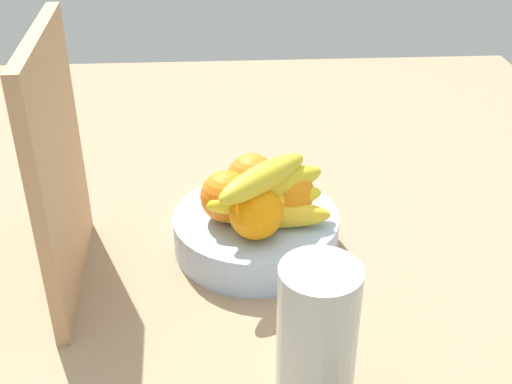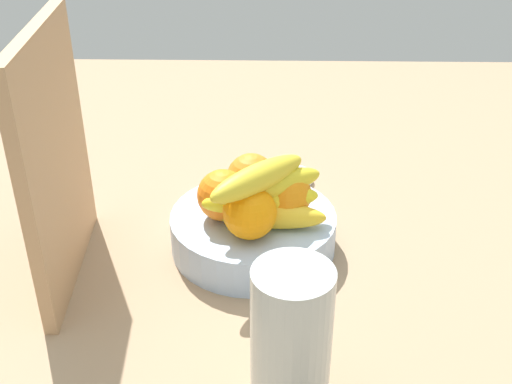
% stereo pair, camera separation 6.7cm
% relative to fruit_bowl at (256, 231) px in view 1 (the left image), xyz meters
% --- Properties ---
extents(ground_plane, '(1.80, 1.40, 0.03)m').
position_rel_fruit_bowl_xyz_m(ground_plane, '(-0.04, -0.02, -0.04)').
color(ground_plane, '#9B7F60').
extents(fruit_bowl, '(0.25, 0.25, 0.06)m').
position_rel_fruit_bowl_xyz_m(fruit_bowl, '(0.00, 0.00, 0.00)').
color(fruit_bowl, '#A7C0E2').
rests_on(fruit_bowl, ground_plane).
extents(orange_front_left, '(0.08, 0.08, 0.08)m').
position_rel_fruit_bowl_xyz_m(orange_front_left, '(0.04, 0.00, 0.07)').
color(orange_front_left, orange).
rests_on(orange_front_left, fruit_bowl).
extents(orange_front_right, '(0.08, 0.08, 0.08)m').
position_rel_fruit_bowl_xyz_m(orange_front_right, '(-0.01, 0.04, 0.07)').
color(orange_front_right, orange).
rests_on(orange_front_right, fruit_bowl).
extents(orange_center, '(0.08, 0.08, 0.08)m').
position_rel_fruit_bowl_xyz_m(orange_center, '(-0.05, 0.00, 0.07)').
color(orange_center, orange).
rests_on(orange_center, fruit_bowl).
extents(orange_back_left, '(0.08, 0.08, 0.08)m').
position_rel_fruit_bowl_xyz_m(orange_back_left, '(-0.00, -0.05, 0.07)').
color(orange_back_left, orange).
rests_on(orange_back_left, fruit_bowl).
extents(banana_bunch, '(0.15, 0.18, 0.11)m').
position_rel_fruit_bowl_xyz_m(banana_bunch, '(-0.03, -0.01, 0.08)').
color(banana_bunch, yellow).
rests_on(banana_bunch, fruit_bowl).
extents(cutting_board, '(0.28, 0.03, 0.36)m').
position_rel_fruit_bowl_xyz_m(cutting_board, '(-0.06, 0.26, 0.15)').
color(cutting_board, tan).
rests_on(cutting_board, ground_plane).
extents(thermos_tumbler, '(0.09, 0.09, 0.18)m').
position_rel_fruit_bowl_xyz_m(thermos_tumbler, '(-0.30, -0.05, 0.06)').
color(thermos_tumbler, '#B7BEBB').
rests_on(thermos_tumbler, ground_plane).
extents(jar_lid, '(0.07, 0.07, 0.02)m').
position_rel_fruit_bowl_xyz_m(jar_lid, '(0.21, -0.07, -0.02)').
color(jar_lid, silver).
rests_on(jar_lid, ground_plane).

